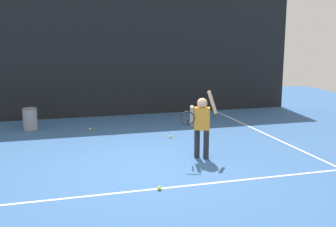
% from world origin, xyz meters
% --- Properties ---
extents(ground_plane, '(20.00, 20.00, 0.00)m').
position_xyz_m(ground_plane, '(0.00, 0.00, 0.00)').
color(ground_plane, '#335B93').
extents(court_line_baseline, '(9.00, 0.05, 0.00)m').
position_xyz_m(court_line_baseline, '(0.00, -1.02, 0.00)').
color(court_line_baseline, white).
rests_on(court_line_baseline, ground).
extents(court_line_sideline, '(0.05, 9.00, 0.00)m').
position_xyz_m(court_line_sideline, '(3.35, 1.00, 0.00)').
color(court_line_sideline, white).
rests_on(court_line_sideline, ground).
extents(back_fence_windscreen, '(11.64, 0.08, 3.61)m').
position_xyz_m(back_fence_windscreen, '(0.00, 5.16, 1.81)').
color(back_fence_windscreen, black).
rests_on(back_fence_windscreen, ground).
extents(fence_post_1, '(0.09, 0.09, 3.76)m').
position_xyz_m(fence_post_1, '(0.00, 5.22, 1.88)').
color(fence_post_1, slate).
rests_on(fence_post_1, ground).
extents(fence_post_2, '(0.09, 0.09, 3.76)m').
position_xyz_m(fence_post_2, '(5.67, 5.22, 1.88)').
color(fence_post_2, slate).
rests_on(fence_post_2, ground).
extents(tennis_player, '(0.85, 0.56, 1.35)m').
position_xyz_m(tennis_player, '(1.11, 0.32, 0.73)').
color(tennis_player, '#232326').
rests_on(tennis_player, ground).
extents(ball_hopper, '(0.38, 0.38, 0.56)m').
position_xyz_m(ball_hopper, '(-2.25, 3.88, 0.29)').
color(ball_hopper, gray).
rests_on(ball_hopper, ground).
extents(tennis_ball_0, '(0.07, 0.07, 0.07)m').
position_xyz_m(tennis_ball_0, '(-0.10, -1.08, 0.03)').
color(tennis_ball_0, '#CCE033').
rests_on(tennis_ball_0, ground).
extents(tennis_ball_1, '(0.07, 0.07, 0.07)m').
position_xyz_m(tennis_ball_1, '(0.99, 2.03, 0.03)').
color(tennis_ball_1, '#CCE033').
rests_on(tennis_ball_1, ground).
extents(tennis_ball_3, '(0.07, 0.07, 0.07)m').
position_xyz_m(tennis_ball_3, '(-0.78, 3.36, 0.03)').
color(tennis_ball_3, '#CCE033').
rests_on(tennis_ball_3, ground).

